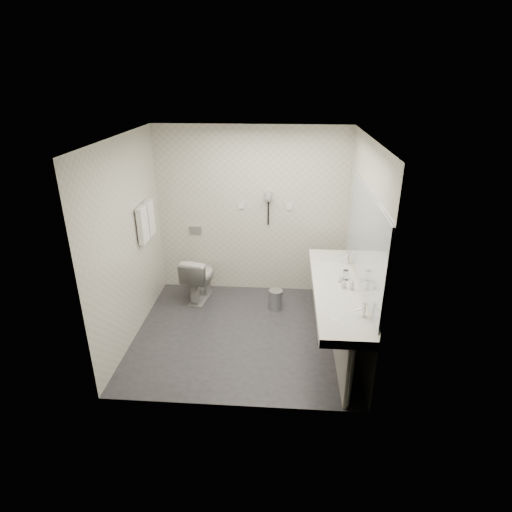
{
  "coord_description": "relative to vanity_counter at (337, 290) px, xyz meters",
  "views": [
    {
      "loc": [
        0.49,
        -4.61,
        3.14
      ],
      "look_at": [
        0.15,
        0.15,
        1.05
      ],
      "focal_mm": 29.48,
      "sensor_mm": 36.0,
      "label": 1
    }
  ],
  "objects": [
    {
      "name": "mirror",
      "position": [
        0.26,
        0.0,
        0.65
      ],
      "size": [
        0.02,
        2.2,
        1.05
      ],
      "primitive_type": "cube",
      "color": "#B2BCC6",
      "rests_on": "wall_right"
    },
    {
      "name": "dryer_barrel",
      "position": [
        -0.88,
        1.4,
        0.73
      ],
      "size": [
        0.08,
        0.14,
        0.08
      ],
      "primitive_type": "cylinder",
      "rotation": [
        1.57,
        0.0,
        0.0
      ],
      "color": "gray",
      "rests_on": "dryer_cradle"
    },
    {
      "name": "dryer_cradle",
      "position": [
        -0.88,
        1.47,
        0.7
      ],
      "size": [
        0.1,
        0.04,
        0.14
      ],
      "primitive_type": "cube",
      "color": "gray",
      "rests_on": "wall_back"
    },
    {
      "name": "toilet",
      "position": [
        -1.88,
        1.11,
        -0.46
      ],
      "size": [
        0.49,
        0.73,
        0.69
      ],
      "primitive_type": "imported",
      "rotation": [
        0.0,
        0.0,
        2.98
      ],
      "color": "silver",
      "rests_on": "floor"
    },
    {
      "name": "vanity_panel",
      "position": [
        0.02,
        0.0,
        -0.42
      ],
      "size": [
        0.03,
        2.15,
        0.75
      ],
      "primitive_type": "cube",
      "color": "gray",
      "rests_on": "floor"
    },
    {
      "name": "vanity_post_near",
      "position": [
        0.05,
        -1.04,
        -0.42
      ],
      "size": [
        0.06,
        0.06,
        0.75
      ],
      "primitive_type": "cylinder",
      "color": "silver",
      "rests_on": "floor"
    },
    {
      "name": "switch_plate_b",
      "position": [
        -0.57,
        1.49,
        0.55
      ],
      "size": [
        0.09,
        0.02,
        0.09
      ],
      "primitive_type": "cube",
      "color": "silver",
      "rests_on": "wall_back"
    },
    {
      "name": "bin_lid",
      "position": [
        -0.73,
        0.88,
        -0.51
      ],
      "size": [
        0.2,
        0.2,
        0.02
      ],
      "primitive_type": "cylinder",
      "color": "#B2B5BA",
      "rests_on": "pedal_bin"
    },
    {
      "name": "towel_far",
      "position": [
        -2.46,
        0.89,
        0.53
      ],
      "size": [
        0.07,
        0.24,
        0.48
      ],
      "primitive_type": "cube",
      "color": "white",
      "rests_on": "towel_rail"
    },
    {
      "name": "wall_right",
      "position": [
        0.27,
        0.2,
        0.45
      ],
      "size": [
        0.0,
        2.6,
        2.6
      ],
      "primitive_type": "plane",
      "rotation": [
        1.57,
        0.0,
        -1.57
      ],
      "color": "beige",
      "rests_on": "floor"
    },
    {
      "name": "soap_bottle_a",
      "position": [
        0.07,
        -0.04,
        0.1
      ],
      "size": [
        0.06,
        0.06,
        0.11
      ],
      "primitive_type": "imported",
      "rotation": [
        0.0,
        0.0,
        0.38
      ],
      "color": "white",
      "rests_on": "vanity_counter"
    },
    {
      "name": "wall_front",
      "position": [
        -1.12,
        -1.1,
        0.45
      ],
      "size": [
        2.8,
        0.0,
        2.8
      ],
      "primitive_type": "plane",
      "rotation": [
        -1.57,
        0.0,
        0.0
      ],
      "color": "beige",
      "rests_on": "floor"
    },
    {
      "name": "flush_plate",
      "position": [
        -1.98,
        1.49,
        0.15
      ],
      "size": [
        0.18,
        0.02,
        0.12
      ],
      "primitive_type": "cube",
      "color": "#B2B5BA",
      "rests_on": "wall_back"
    },
    {
      "name": "ceiling",
      "position": [
        -1.12,
        0.2,
        1.7
      ],
      "size": [
        2.8,
        2.8,
        0.0
      ],
      "primitive_type": "plane",
      "rotation": [
        3.14,
        0.0,
        0.0
      ],
      "color": "silver",
      "rests_on": "wall_back"
    },
    {
      "name": "soap_bottle_b",
      "position": [
        0.05,
        0.11,
        0.09
      ],
      "size": [
        0.09,
        0.09,
        0.08
      ],
      "primitive_type": "imported",
      "rotation": [
        0.0,
        0.0,
        -0.8
      ],
      "color": "white",
      "rests_on": "vanity_counter"
    },
    {
      "name": "pedal_bin",
      "position": [
        -0.73,
        0.88,
        -0.66
      ],
      "size": [
        0.23,
        0.23,
        0.28
      ],
      "primitive_type": "cylinder",
      "rotation": [
        0.0,
        0.0,
        0.15
      ],
      "color": "#B2B5BA",
      "rests_on": "floor"
    },
    {
      "name": "faucet_far",
      "position": [
        0.19,
        0.65,
        0.12
      ],
      "size": [
        0.04,
        0.04,
        0.15
      ],
      "primitive_type": "cylinder",
      "color": "silver",
      "rests_on": "vanity_counter"
    },
    {
      "name": "vanity_counter",
      "position": [
        0.0,
        0.0,
        0.0
      ],
      "size": [
        0.55,
        2.2,
        0.1
      ],
      "primitive_type": "cube",
      "color": "silver",
      "rests_on": "floor"
    },
    {
      "name": "floor",
      "position": [
        -1.12,
        0.2,
        -0.8
      ],
      "size": [
        2.8,
        2.8,
        0.0
      ],
      "primitive_type": "plane",
      "color": "#29292E",
      "rests_on": "ground"
    },
    {
      "name": "switch_plate_a",
      "position": [
        -1.27,
        1.49,
        0.55
      ],
      "size": [
        0.09,
        0.02,
        0.09
      ],
      "primitive_type": "cube",
      "color": "silver",
      "rests_on": "wall_back"
    },
    {
      "name": "wall_left",
      "position": [
        -2.52,
        0.2,
        0.45
      ],
      "size": [
        0.0,
        2.6,
        2.6
      ],
      "primitive_type": "plane",
      "rotation": [
        1.57,
        0.0,
        1.57
      ],
      "color": "beige",
      "rests_on": "floor"
    },
    {
      "name": "basin_near",
      "position": [
        0.0,
        -0.65,
        0.04
      ],
      "size": [
        0.4,
        0.31,
        0.05
      ],
      "primitive_type": "ellipsoid",
      "color": "silver",
      "rests_on": "vanity_counter"
    },
    {
      "name": "vanity_post_far",
      "position": [
        0.05,
        1.04,
        -0.42
      ],
      "size": [
        0.06,
        0.06,
        0.75
      ],
      "primitive_type": "cylinder",
      "color": "silver",
      "rests_on": "floor"
    },
    {
      "name": "towel_near",
      "position": [
        -2.46,
        0.61,
        0.53
      ],
      "size": [
        0.07,
        0.24,
        0.48
      ],
      "primitive_type": "cube",
      "color": "white",
      "rests_on": "towel_rail"
    },
    {
      "name": "wall_back",
      "position": [
        -1.12,
        1.5,
        0.45
      ],
      "size": [
        2.8,
        0.0,
        2.8
      ],
      "primitive_type": "plane",
      "rotation": [
        1.57,
        0.0,
        0.0
      ],
      "color": "beige",
      "rests_on": "floor"
    },
    {
      "name": "faucet_near",
      "position": [
        0.19,
        -0.65,
        0.12
      ],
      "size": [
        0.04,
        0.04,
        0.15
      ],
      "primitive_type": "cylinder",
      "color": "silver",
      "rests_on": "vanity_counter"
    },
    {
      "name": "dryer_cord",
      "position": [
        -0.88,
        1.46,
        0.45
      ],
      "size": [
        0.02,
        0.02,
        0.35
      ],
      "primitive_type": "cylinder",
      "color": "black",
      "rests_on": "dryer_cradle"
    },
    {
      "name": "basin_far",
      "position": [
        0.0,
        0.65,
        0.04
      ],
      "size": [
        0.4,
        0.31,
        0.05
      ],
      "primitive_type": "ellipsoid",
      "color": "silver",
      "rests_on": "vanity_counter"
    },
    {
      "name": "soap_bottle_c",
      "position": [
        0.16,
        -0.08,
        0.12
      ],
      "size": [
        0.06,
        0.06,
        0.13
      ],
      "primitive_type": "imported",
      "rotation": [
        0.0,
        0.0,
        0.25
      ],
      "color": "white",
      "rests_on": "vanity_counter"
    },
    {
      "name": "glass_left",
      "position": [
        0.12,
        0.18,
        0.11
      ],
      "size": [
        0.09,
        0.09,
        0.12
      ],
      "primitive_type": "cylinder",
      "rotation": [
        0.0,
        0.0,
        0.4
      ],
      "color": "silver",
      "rests_on": "vanity_counter"
    },
    {
      "name": "towel_rail",
      "position": [
        -2.47,
        0.75,
        0.75
      ],
      "size": [
        0.02,
        0.62,
        0.02
      ],
      "primitive_type": "cylinder",
      "rotation": [
        1.57,
        0.0,
        0.0
      ],
      "color": "silver",
      "rests_on": "wall_left"
    }
  ]
}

